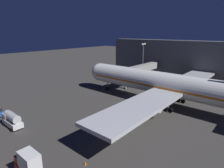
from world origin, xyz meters
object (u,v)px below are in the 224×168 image
Objects in this scene: cargo_truck_aft at (28,164)px; fuel_tanker at (12,119)px; airliner_at_gate at (170,85)px; jet_bridge at (137,70)px; traffic_cone_nose_port at (101,85)px; traffic_cone_wingtip_svc_side at (85,163)px; traffic_cone_nose_starboard at (92,87)px; apron_floodlight_mast at (143,57)px.

fuel_tanker is at bearing -105.47° from cargo_truck_aft.
airliner_at_gate reaches higher than jet_bridge.
fuel_tanker is at bearing -31.55° from airliner_at_gate.
cargo_truck_aft reaches higher than traffic_cone_nose_port.
traffic_cone_nose_port is at bearing -139.20° from traffic_cone_wingtip_svc_side.
fuel_tanker is (44.65, -1.82, -4.16)m from jet_bridge.
fuel_tanker is 10.19× the size of traffic_cone_nose_starboard.
apron_floodlight_mast reaches higher than traffic_cone_nose_port.
apron_floodlight_mast reaches higher than fuel_tanker.
cargo_truck_aft is 7.87m from traffic_cone_wingtip_svc_side.
jet_bridge is at bearing 136.21° from traffic_cone_nose_port.
traffic_cone_nose_starboard is at bearing -135.10° from traffic_cone_wingtip_svc_side.
jet_bridge is 41.10× the size of traffic_cone_nose_starboard.
apron_floodlight_mast is 26.52× the size of traffic_cone_wingtip_svc_side.
jet_bridge reaches higher than traffic_cone_nose_starboard.
apron_floodlight_mast is 2.60× the size of fuel_tanker.
cargo_truck_aft is 46.22m from traffic_cone_nose_port.
fuel_tanker is 31.34m from traffic_cone_nose_starboard.
airliner_at_gate is at bearing 94.55° from traffic_cone_nose_starboard.
traffic_cone_nose_port is (23.30, -3.51, -8.39)m from apron_floodlight_mast.
airliner_at_gate is at bearing 43.44° from apron_floodlight_mast.
traffic_cone_nose_starboard is (4.40, 0.00, 0.00)m from traffic_cone_nose_port.
cargo_truck_aft is at bearing 74.53° from fuel_tanker.
apron_floodlight_mast is 61.96m from traffic_cone_wingtip_svc_side.
cargo_truck_aft reaches higher than fuel_tanker.
airliner_at_gate is 35.24m from apron_floodlight_mast.
cargo_truck_aft is 42.53m from traffic_cone_nose_starboard.
jet_bridge reaches higher than fuel_tanker.
fuel_tanker is 10.19× the size of traffic_cone_wingtip_svc_side.
fuel_tanker reaches higher than traffic_cone_nose_starboard.
traffic_cone_nose_port is 1.00× the size of traffic_cone_nose_starboard.
traffic_cone_nose_port and traffic_cone_wingtip_svc_side have the same top height.
cargo_truck_aft is at bearing 18.29° from apron_floodlight_mast.
jet_bridge reaches higher than traffic_cone_wingtip_svc_side.
traffic_cone_wingtip_svc_side is (28.44, 28.35, 0.00)m from traffic_cone_nose_starboard.
apron_floodlight_mast reaches higher than cargo_truck_aft.
fuel_tanker is at bearing 12.44° from traffic_cone_nose_port.
cargo_truck_aft reaches higher than traffic_cone_nose_starboard.
apron_floodlight_mast is at bearing -156.14° from traffic_cone_wingtip_svc_side.
traffic_cone_wingtip_svc_side is at bearing 95.29° from fuel_tanker.
traffic_cone_nose_port is at bearing 180.00° from traffic_cone_nose_starboard.
airliner_at_gate is 12.96× the size of cargo_truck_aft.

